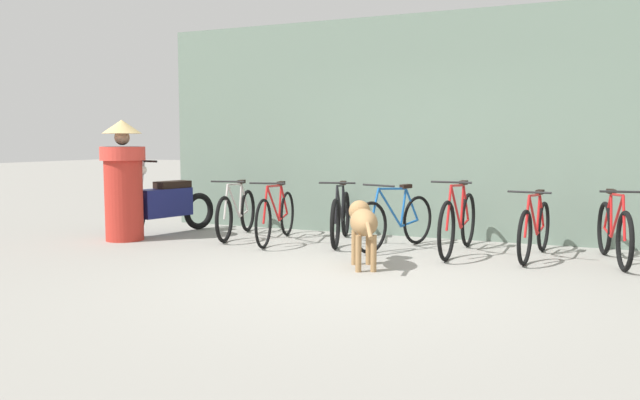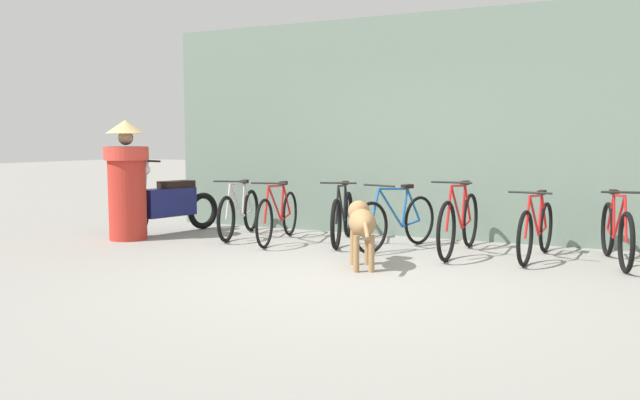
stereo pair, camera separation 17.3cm
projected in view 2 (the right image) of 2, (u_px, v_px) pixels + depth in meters
The scene contains 12 objects.
ground_plane at pixel (342, 279), 6.04m from camera, with size 60.00×60.00×0.00m, color gray.
shop_wall_back at pixel (425, 127), 8.56m from camera, with size 7.93×0.20×3.05m.
bicycle_0 at pixel (239, 213), 8.68m from camera, with size 0.51×1.62×0.81m.
bicycle_1 at pixel (278, 216), 8.24m from camera, with size 0.48×1.69×0.81m.
bicycle_2 at pixel (343, 217), 8.17m from camera, with size 0.55×1.65×0.82m.
bicycle_3 at pixel (396, 222), 7.67m from camera, with size 0.62×1.53×0.82m.
bicycle_4 at pixel (459, 223), 7.34m from camera, with size 0.46×1.76×0.88m.
bicycle_5 at pixel (536, 230), 7.02m from camera, with size 0.46×1.60×0.79m.
bicycle_6 at pixel (616, 233), 6.74m from camera, with size 0.46×1.59×0.82m.
motorcycle at pixel (169, 204), 8.92m from camera, with size 0.65×1.77×1.07m.
stray_dog at pixel (361, 222), 6.56m from camera, with size 0.59×0.99×0.68m.
person_in_robes at pixel (127, 179), 8.37m from camera, with size 0.78×0.78×1.61m.
Camera 2 is at (2.29, -5.49, 1.33)m, focal length 35.00 mm.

